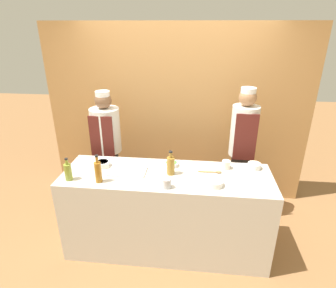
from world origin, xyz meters
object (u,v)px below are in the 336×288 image
object	(u,v)px
cup_cream	(226,165)
sauce_bowl_yellow	(214,183)
sauce_bowl_green	(171,164)
sauce_bowl_brown	(102,164)
bottle_amber	(98,172)
cutting_board	(128,171)
sauce_bowl_white	(254,165)
chef_right	(242,150)
wooden_spoon	(213,172)
cup_steel	(167,183)
chef_left	(107,149)
bottle_oil	(68,171)
bottle_vinegar	(171,165)

from	to	relation	value
cup_cream	sauce_bowl_yellow	bearing A→B (deg)	-110.79
sauce_bowl_green	sauce_bowl_brown	bearing A→B (deg)	-172.62
bottle_amber	cutting_board	bearing A→B (deg)	43.67
bottle_amber	cup_cream	bearing A→B (deg)	18.31
bottle_amber	cup_cream	size ratio (longest dim) A/B	3.24
sauce_bowl_white	chef_right	bearing A→B (deg)	98.39
sauce_bowl_green	wooden_spoon	distance (m)	0.46
sauce_bowl_green	cutting_board	xyz separation A→B (m)	(-0.44, -0.19, -0.01)
cutting_board	cup_steel	world-z (taller)	cup_steel
cutting_board	chef_left	xyz separation A→B (m)	(-0.44, 0.69, -0.07)
cutting_board	cup_cream	distance (m)	1.04
sauce_bowl_brown	bottle_amber	world-z (taller)	bottle_amber
bottle_amber	chef_right	bearing A→B (deg)	31.43
bottle_amber	wooden_spoon	xyz separation A→B (m)	(1.11, 0.30, -0.10)
bottle_oil	cup_steel	bearing A→B (deg)	-2.48
sauce_bowl_green	bottle_oil	size ratio (longest dim) A/B	0.63
sauce_bowl_white	cutting_board	distance (m)	1.35
cup_steel	wooden_spoon	xyz separation A→B (m)	(0.44, 0.34, -0.04)
bottle_vinegar	cup_cream	xyz separation A→B (m)	(0.58, 0.19, -0.06)
sauce_bowl_brown	chef_left	world-z (taller)	chef_left
sauce_bowl_yellow	chef_left	distance (m)	1.58
sauce_bowl_green	wooden_spoon	xyz separation A→B (m)	(0.44, -0.11, -0.01)
sauce_bowl_white	wooden_spoon	size ratio (longest dim) A/B	0.57
sauce_bowl_brown	wooden_spoon	xyz separation A→B (m)	(1.18, -0.01, -0.02)
cup_cream	wooden_spoon	size ratio (longest dim) A/B	0.37
sauce_bowl_brown	bottle_oil	size ratio (longest dim) A/B	0.66
sauce_bowl_white	bottle_amber	world-z (taller)	bottle_amber
bottle_vinegar	cup_steel	bearing A→B (deg)	-91.92
bottle_amber	cup_cream	distance (m)	1.33
chef_right	cup_steel	bearing A→B (deg)	-130.81
cup_cream	chef_right	size ratio (longest dim) A/B	0.05
bottle_vinegar	chef_right	distance (m)	1.06
wooden_spoon	bottle_vinegar	bearing A→B (deg)	-170.55
wooden_spoon	bottle_oil	bearing A→B (deg)	-168.24
sauce_bowl_green	chef_left	size ratio (longest dim) A/B	0.09
sauce_bowl_green	bottle_vinegar	bearing A→B (deg)	-86.59
cup_steel	cutting_board	bearing A→B (deg)	149.79
bottle_vinegar	chef_left	distance (m)	1.13
sauce_bowl_white	bottle_amber	bearing A→B (deg)	-163.83
sauce_bowl_yellow	sauce_bowl_brown	world-z (taller)	sauce_bowl_brown
cutting_board	cup_steel	xyz separation A→B (m)	(0.44, -0.26, 0.04)
sauce_bowl_yellow	wooden_spoon	size ratio (longest dim) A/B	0.69
wooden_spoon	chef_right	world-z (taller)	chef_right
bottle_oil	cup_steel	size ratio (longest dim) A/B	2.50
wooden_spoon	sauce_bowl_green	bearing A→B (deg)	166.28
cup_steel	wooden_spoon	distance (m)	0.56
sauce_bowl_yellow	bottle_oil	bearing A→B (deg)	-178.21
bottle_vinegar	bottle_amber	size ratio (longest dim) A/B	0.89
bottle_vinegar	chef_left	world-z (taller)	chef_left
bottle_vinegar	cup_steel	size ratio (longest dim) A/B	2.75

